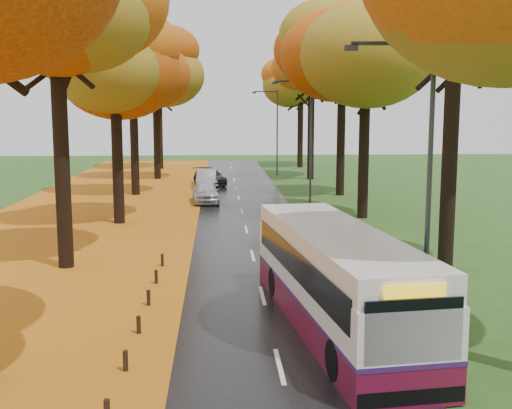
{
  "coord_description": "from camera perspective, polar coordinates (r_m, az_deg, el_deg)",
  "views": [
    {
      "loc": [
        -1.46,
        -8.75,
        6.2
      ],
      "look_at": [
        0.0,
        15.54,
        2.6
      ],
      "focal_mm": 45.0,
      "sensor_mm": 36.0,
      "label": 1
    }
  ],
  "objects": [
    {
      "name": "leaf_verge",
      "position": [
        35.13,
        -15.79,
        -2.05
      ],
      "size": [
        12.0,
        90.0,
        0.02
      ],
      "primitive_type": "cube",
      "color": "#85480C",
      "rests_on": "ground"
    },
    {
      "name": "road",
      "position": [
        34.34,
        -0.95,
        -1.95
      ],
      "size": [
        6.5,
        90.0,
        0.04
      ],
      "primitive_type": "cube",
      "color": "black",
      "rests_on": "ground"
    },
    {
      "name": "car_white",
      "position": [
        43.0,
        -4.52,
        1.12
      ],
      "size": [
        2.01,
        4.33,
        1.44
      ],
      "primitive_type": "imported",
      "rotation": [
        0.0,
        0.0,
        0.08
      ],
      "color": "#B9B9BD",
      "rests_on": "road"
    },
    {
      "name": "trees_right",
      "position": [
        36.86,
        10.45,
        13.71
      ],
      "size": [
        9.3,
        74.2,
        13.96
      ],
      "color": "black",
      "rests_on": "ground"
    },
    {
      "name": "leaf_drift",
      "position": [
        34.34,
        -6.04,
        -1.96
      ],
      "size": [
        0.9,
        90.0,
        0.01
      ],
      "primitive_type": "cube",
      "color": "orange",
      "rests_on": "road"
    },
    {
      "name": "bus",
      "position": [
        18.48,
        7.13,
        -6.36
      ],
      "size": [
        3.68,
        10.88,
        2.81
      ],
      "rotation": [
        0.0,
        0.0,
        0.12
      ],
      "color": "#5A0E28",
      "rests_on": "road"
    },
    {
      "name": "car_silver",
      "position": [
        51.34,
        -4.42,
        2.31
      ],
      "size": [
        1.59,
        4.39,
        1.44
      ],
      "primitive_type": "imported",
      "rotation": [
        0.0,
        0.0,
        -0.01
      ],
      "color": "#A1A4A9",
      "rests_on": "road"
    },
    {
      "name": "trees_left",
      "position": [
        36.42,
        -12.82,
        13.47
      ],
      "size": [
        9.2,
        74.0,
        13.88
      ],
      "color": "black",
      "rests_on": "ground"
    },
    {
      "name": "bollard_row",
      "position": [
        14.87,
        -12.25,
        -15.33
      ],
      "size": [
        0.11,
        23.51,
        0.52
      ],
      "color": "black",
      "rests_on": "ground"
    },
    {
      "name": "streetlamp_mid",
      "position": [
        39.15,
        4.53,
        6.21
      ],
      "size": [
        2.45,
        0.18,
        8.0
      ],
      "color": "#333538",
      "rests_on": "ground"
    },
    {
      "name": "streetlamp_near",
      "position": [
        17.66,
        14.42,
        3.32
      ],
      "size": [
        2.45,
        0.18,
        8.0
      ],
      "color": "#333538",
      "rests_on": "ground"
    },
    {
      "name": "centre_line",
      "position": [
        34.34,
        -0.95,
        -1.91
      ],
      "size": [
        0.12,
        90.0,
        0.01
      ],
      "primitive_type": "cube",
      "color": "silver",
      "rests_on": "road"
    },
    {
      "name": "streetlamp_far",
      "position": [
        61.01,
        1.66,
        7.02
      ],
      "size": [
        2.45,
        0.18,
        8.0
      ],
      "color": "#333538",
      "rests_on": "ground"
    },
    {
      "name": "car_dark",
      "position": [
        53.28,
        -4.14,
        2.48
      ],
      "size": [
        3.18,
        4.93,
        1.33
      ],
      "primitive_type": "imported",
      "rotation": [
        0.0,
        0.0,
        0.31
      ],
      "color": "black",
      "rests_on": "road"
    }
  ]
}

